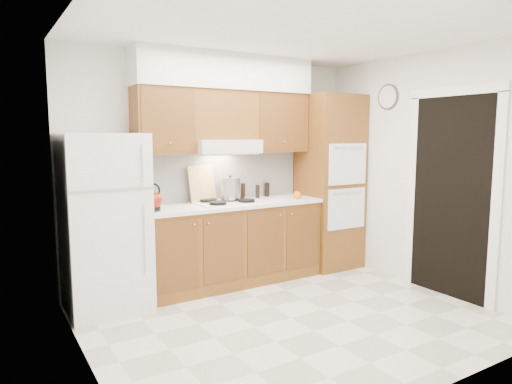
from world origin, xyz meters
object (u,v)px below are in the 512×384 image
fridge (105,223)px  kettle (153,201)px  stock_pot (230,189)px  oven_cabinet (329,182)px

fridge → kettle: (0.48, -0.04, 0.18)m
kettle → stock_pot: (0.98, 0.17, 0.05)m
stock_pot → oven_cabinet: bearing=-4.3°
fridge → oven_cabinet: size_ratio=0.78×
oven_cabinet → kettle: size_ratio=11.80×
oven_cabinet → kettle: bearing=-178.3°
fridge → oven_cabinet: 2.86m
oven_cabinet → kettle: 2.37m
kettle → stock_pot: stock_pot is taller
fridge → kettle: bearing=-4.3°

